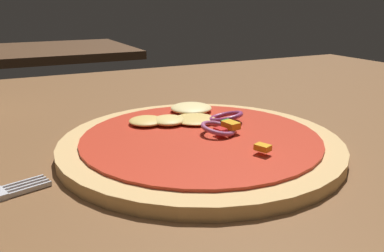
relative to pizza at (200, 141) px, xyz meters
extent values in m
cube|color=brown|center=(0.05, 0.01, -0.02)|extent=(1.29, 1.01, 0.03)
cylinder|color=tan|center=(0.00, 0.00, 0.00)|extent=(0.29, 0.29, 0.01)
cylinder|color=red|center=(0.00, 0.00, 0.01)|extent=(0.25, 0.25, 0.00)
ellipsoid|color=#E5BC60|center=(-0.04, 0.06, 0.01)|extent=(0.04, 0.04, 0.01)
ellipsoid|color=#F4DB8E|center=(0.03, 0.08, 0.01)|extent=(0.05, 0.05, 0.01)
ellipsoid|color=#E5BC60|center=(0.02, 0.04, 0.01)|extent=(0.05, 0.05, 0.01)
ellipsoid|color=#EFCC72|center=(-0.01, 0.05, 0.01)|extent=(0.04, 0.04, 0.01)
torus|color=#93386B|center=(0.05, 0.03, 0.01)|extent=(0.06, 0.06, 0.01)
torus|color=#B25984|center=(0.02, -0.01, 0.01)|extent=(0.05, 0.05, 0.01)
cube|color=orange|center=(0.03, -0.01, 0.02)|extent=(0.01, 0.02, 0.01)
cube|color=red|center=(0.02, -0.01, 0.01)|extent=(0.01, 0.01, 0.01)
cube|color=orange|center=(0.02, -0.08, 0.01)|extent=(0.01, 0.02, 0.01)
cube|color=#2D8C28|center=(0.03, 0.00, 0.01)|extent=(0.01, 0.02, 0.01)
cube|color=silver|center=(-0.17, -0.03, -0.01)|extent=(0.03, 0.01, 0.00)
cube|color=silver|center=(-0.17, -0.02, -0.01)|extent=(0.03, 0.01, 0.00)
cube|color=silver|center=(-0.17, -0.02, -0.01)|extent=(0.03, 0.01, 0.00)
cube|color=silver|center=(-0.17, -0.01, -0.01)|extent=(0.03, 0.01, 0.00)
cube|color=#4C301C|center=(-0.09, 1.05, -0.02)|extent=(0.66, 0.45, 0.03)
camera|label=1|loc=(-0.18, -0.35, 0.14)|focal=37.34mm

